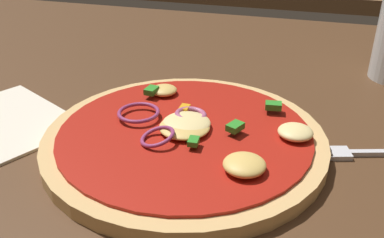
# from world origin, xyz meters

# --- Properties ---
(dining_table) EXTENTS (1.38, 1.04, 0.04)m
(dining_table) POSITION_xyz_m (0.00, 0.00, 0.02)
(dining_table) COLOR #4C301C
(dining_table) RESTS_ON ground
(pizza) EXTENTS (0.27, 0.27, 0.03)m
(pizza) POSITION_xyz_m (0.00, 0.03, 0.04)
(pizza) COLOR tan
(pizza) RESTS_ON dining_table
(fork) EXTENTS (0.16, 0.06, 0.01)m
(fork) POSITION_xyz_m (0.18, 0.06, 0.04)
(fork) COLOR silver
(fork) RESTS_ON dining_table
(napkin) EXTENTS (0.19, 0.17, 0.00)m
(napkin) POSITION_xyz_m (-0.20, 0.02, 0.04)
(napkin) COLOR silver
(napkin) RESTS_ON dining_table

